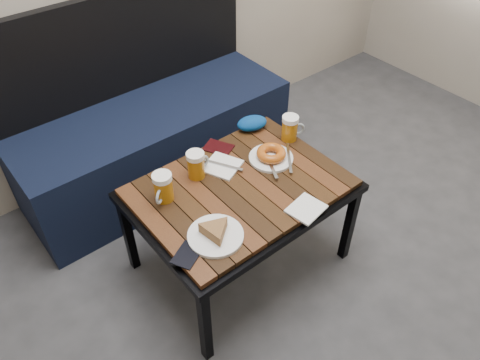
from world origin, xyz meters
TOP-DOWN VIEW (x-y plane):
  - bench at (-0.03, 1.76)m, footprint 1.40×0.50m
  - cafe_table at (-0.05, 1.02)m, footprint 0.84×0.62m
  - beer_mug_left at (-0.33, 1.14)m, footprint 0.11×0.10m
  - beer_mug_centre at (-0.15, 1.17)m, footprint 0.11×0.08m
  - beer_mug_right at (0.31, 1.12)m, footprint 0.11×0.09m
  - plate_pie at (-0.29, 0.86)m, footprint 0.20×0.20m
  - plate_bagel at (0.15, 1.06)m, footprint 0.21×0.23m
  - napkin_left at (-0.04, 1.15)m, footprint 0.18×0.18m
  - napkin_right at (0.05, 0.76)m, footprint 0.15×0.13m
  - passport_navy at (-0.41, 0.86)m, footprint 0.13×0.12m
  - passport_burgundy at (0.02, 1.26)m, footprint 0.13×0.15m
  - knit_pouch at (0.23, 1.28)m, footprint 0.16×0.13m

SIDE VIEW (x-z plane):
  - bench at x=-0.03m, z-range -0.20..0.75m
  - cafe_table at x=-0.05m, z-range 0.19..0.66m
  - passport_navy at x=-0.41m, z-range 0.47..0.48m
  - passport_burgundy at x=0.02m, z-range 0.47..0.48m
  - napkin_right at x=0.05m, z-range 0.47..0.48m
  - napkin_left at x=-0.04m, z-range 0.47..0.48m
  - plate_bagel at x=0.15m, z-range 0.47..0.52m
  - plate_pie at x=-0.29m, z-range 0.47..0.52m
  - knit_pouch at x=0.23m, z-range 0.47..0.53m
  - beer_mug_right at x=0.31m, z-range 0.47..0.59m
  - beer_mug_centre at x=-0.15m, z-range 0.47..0.59m
  - beer_mug_left at x=-0.33m, z-range 0.47..0.59m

